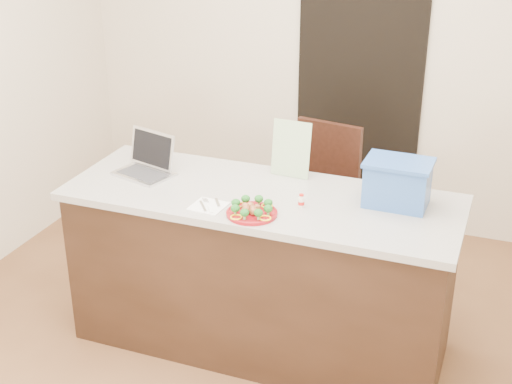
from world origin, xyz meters
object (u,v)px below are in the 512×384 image
at_px(blue_box, 397,183).
at_px(island, 261,271).
at_px(napkin, 208,206).
at_px(chair, 323,191).
at_px(yogurt_bottle, 301,202).
at_px(laptop, 148,162).
at_px(plate, 252,213).

bearing_deg(blue_box, island, -168.57).
relative_size(napkin, chair, 0.16).
bearing_deg(yogurt_bottle, laptop, 172.10).
relative_size(island, plate, 8.20).
bearing_deg(napkin, yogurt_bottle, 20.92).
relative_size(plate, yogurt_bottle, 3.63).
height_order(napkin, blue_box, blue_box).
height_order(blue_box, chair, blue_box).
bearing_deg(yogurt_bottle, chair, 99.01).
xyz_separation_m(laptop, chair, (0.78, 0.85, -0.41)).
distance_m(yogurt_bottle, blue_box, 0.49).
bearing_deg(blue_box, napkin, -156.44).
xyz_separation_m(yogurt_bottle, blue_box, (0.43, 0.20, 0.09)).
distance_m(island, plate, 0.53).
distance_m(blue_box, chair, 1.09).
distance_m(napkin, laptop, 0.58).
bearing_deg(chair, laptop, -122.69).
xyz_separation_m(island, blue_box, (0.67, 0.13, 0.58)).
bearing_deg(laptop, plate, -6.10).
bearing_deg(island, yogurt_bottle, -16.49).
relative_size(laptop, chair, 0.36).
xyz_separation_m(laptop, blue_box, (1.36, 0.07, 0.06)).
bearing_deg(island, plate, -79.98).
bearing_deg(laptop, yogurt_bottle, 8.22).
distance_m(plate, laptop, 0.79).
height_order(napkin, laptop, laptop).
height_order(island, yogurt_bottle, yogurt_bottle).
xyz_separation_m(napkin, yogurt_bottle, (0.43, 0.17, 0.03)).
relative_size(island, laptop, 5.77).
bearing_deg(chair, blue_box, -43.38).
bearing_deg(yogurt_bottle, island, 163.51).
distance_m(napkin, blue_box, 0.95).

